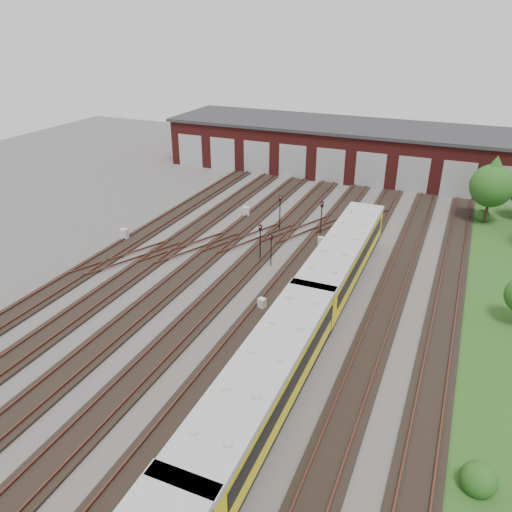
% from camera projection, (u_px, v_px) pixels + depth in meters
% --- Properties ---
extents(ground, '(120.00, 120.00, 0.00)m').
position_uv_depth(ground, '(222.00, 325.00, 34.31)').
color(ground, '#43403E').
rests_on(ground, ground).
extents(track_network, '(30.40, 70.00, 0.33)m').
position_uv_depth(track_network, '(223.00, 318.00, 34.80)').
color(track_network, black).
rests_on(track_network, ground).
extents(maintenance_shed, '(51.00, 12.50, 6.35)m').
position_uv_depth(maintenance_shed, '(358.00, 149.00, 65.94)').
color(maintenance_shed, '#561715').
rests_on(maintenance_shed, ground).
extents(metro_train, '(3.08, 48.79, 3.47)m').
position_uv_depth(metro_train, '(265.00, 383.00, 25.70)').
color(metro_train, black).
rests_on(metro_train, ground).
extents(signal_mast_0, '(0.31, 0.30, 3.63)m').
position_uv_depth(signal_mast_0, '(280.00, 209.00, 48.26)').
color(signal_mast_0, black).
rests_on(signal_mast_0, ground).
extents(signal_mast_1, '(0.28, 0.26, 3.37)m').
position_uv_depth(signal_mast_1, '(260.00, 238.00, 42.25)').
color(signal_mast_1, black).
rests_on(signal_mast_1, ground).
extents(signal_mast_2, '(0.29, 0.27, 3.39)m').
position_uv_depth(signal_mast_2, '(321.00, 214.00, 47.33)').
color(signal_mast_2, black).
rests_on(signal_mast_2, ground).
extents(signal_mast_3, '(0.25, 0.24, 2.84)m').
position_uv_depth(signal_mast_3, '(271.00, 246.00, 41.61)').
color(signal_mast_3, black).
rests_on(signal_mast_3, ground).
extents(relay_cabinet_0, '(0.71, 0.61, 1.10)m').
position_uv_depth(relay_cabinet_0, '(124.00, 235.00, 46.97)').
color(relay_cabinet_0, '#B8BBBD').
rests_on(relay_cabinet_0, ground).
extents(relay_cabinet_1, '(0.74, 0.66, 1.06)m').
position_uv_depth(relay_cabinet_1, '(246.00, 212.00, 52.48)').
color(relay_cabinet_1, '#B8BBBD').
rests_on(relay_cabinet_1, ground).
extents(relay_cabinet_2, '(0.64, 0.59, 0.88)m').
position_uv_depth(relay_cabinet_2, '(262.00, 304.00, 35.91)').
color(relay_cabinet_2, '#B8BBBD').
rests_on(relay_cabinet_2, ground).
extents(relay_cabinet_3, '(0.66, 0.56, 1.03)m').
position_uv_depth(relay_cabinet_3, '(330.00, 268.00, 40.79)').
color(relay_cabinet_3, '#B8BBBD').
rests_on(relay_cabinet_3, ground).
extents(relay_cabinet_4, '(0.63, 0.56, 0.91)m').
position_uv_depth(relay_cabinet_4, '(321.00, 242.00, 45.71)').
color(relay_cabinet_4, '#B8BBBD').
rests_on(relay_cabinet_4, ground).
extents(tree_0, '(4.24, 4.24, 7.02)m').
position_uv_depth(tree_0, '(493.00, 181.00, 49.01)').
color(tree_0, '#2F2015').
rests_on(tree_0, ground).
extents(bush_0, '(1.64, 1.64, 1.64)m').
position_uv_depth(bush_0, '(480.00, 476.00, 22.08)').
color(bush_0, '#1E4C15').
rests_on(bush_0, ground).
extents(bush_1, '(1.45, 1.45, 1.45)m').
position_uv_depth(bush_1, '(483.00, 214.00, 51.28)').
color(bush_1, '#1E4C15').
rests_on(bush_1, ground).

